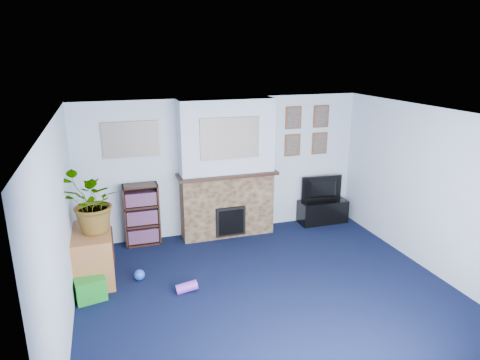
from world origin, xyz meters
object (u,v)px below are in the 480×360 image
object	(u,v)px
television	(323,189)
bookshelf	(142,216)
tv_stand	(322,211)
sideboard	(94,256)

from	to	relation	value
television	bookshelf	world-z (taller)	bookshelf
television	bookshelf	bearing A→B (deg)	3.61
tv_stand	bookshelf	bearing A→B (deg)	178.69
television	sideboard	size ratio (longest dim) A/B	0.84
television	tv_stand	bearing A→B (deg)	94.58
television	bookshelf	xyz separation A→B (m)	(-3.35, 0.06, -0.16)
tv_stand	television	xyz separation A→B (m)	(0.00, 0.02, 0.44)
tv_stand	bookshelf	xyz separation A→B (m)	(-3.35, 0.08, 0.28)
television	sideboard	world-z (taller)	television
television	sideboard	distance (m)	4.24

